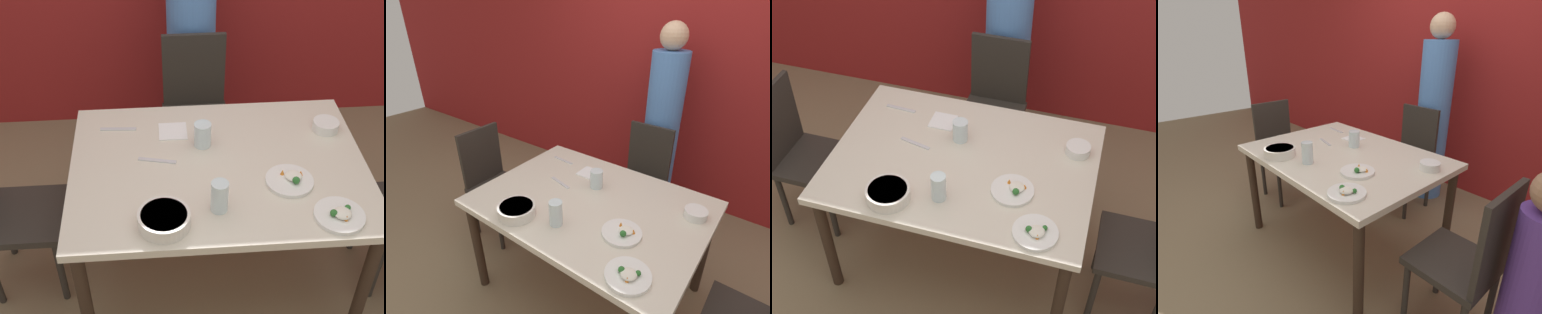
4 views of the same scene
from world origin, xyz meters
TOP-DOWN VIEW (x-y plane):
  - ground_plane at (0.00, 0.00)m, footprint 10.00×10.00m
  - wall_back at (0.00, 1.53)m, footprint 10.00×0.06m
  - dining_table at (0.00, 0.00)m, footprint 1.37×1.00m
  - chair_adult_spot at (-0.04, 0.84)m, footprint 0.40×0.40m
  - chair_empty_left at (-1.03, 0.04)m, footprint 0.40×0.40m
  - person_adult at (-0.04, 1.16)m, footprint 0.30×0.30m
  - bowl_curry at (-0.27, -0.36)m, footprint 0.22×0.22m
  - plate_rice_adult at (0.46, -0.37)m, footprint 0.21×0.21m
  - plate_rice_child at (0.30, -0.14)m, footprint 0.21×0.21m
  - bowl_rice_small at (0.57, 0.23)m, footprint 0.13×0.13m
  - glass_water_tall at (-0.06, 0.16)m, footprint 0.08×0.08m
  - glass_water_short at (-0.03, -0.29)m, footprint 0.07×0.07m
  - napkin_folded at (-0.20, 0.27)m, footprint 0.14×0.14m
  - fork_steel at (-0.47, 0.31)m, footprint 0.18×0.03m
  - spoon_steel at (-0.28, 0.05)m, footprint 0.18×0.06m

SIDE VIEW (x-z plane):
  - ground_plane at x=0.00m, z-range 0.00..0.00m
  - chair_adult_spot at x=-0.04m, z-range 0.04..0.98m
  - chair_empty_left at x=-1.03m, z-range 0.04..0.98m
  - dining_table at x=0.00m, z-range 0.30..1.05m
  - napkin_folded at x=-0.20m, z-range 0.75..0.76m
  - fork_steel at x=-0.47m, z-range 0.75..0.76m
  - spoon_steel at x=-0.28m, z-range 0.75..0.76m
  - plate_rice_child at x=0.30m, z-range 0.74..0.79m
  - plate_rice_adult at x=0.46m, z-range 0.74..0.79m
  - bowl_rice_small at x=0.57m, z-range 0.76..0.81m
  - bowl_curry at x=-0.27m, z-range 0.76..0.82m
  - person_adult at x=-0.04m, z-range -0.05..1.67m
  - glass_water_tall at x=-0.06m, z-range 0.75..0.88m
  - glass_water_short at x=-0.03m, z-range 0.75..0.90m
  - wall_back at x=0.00m, z-range 0.00..2.70m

